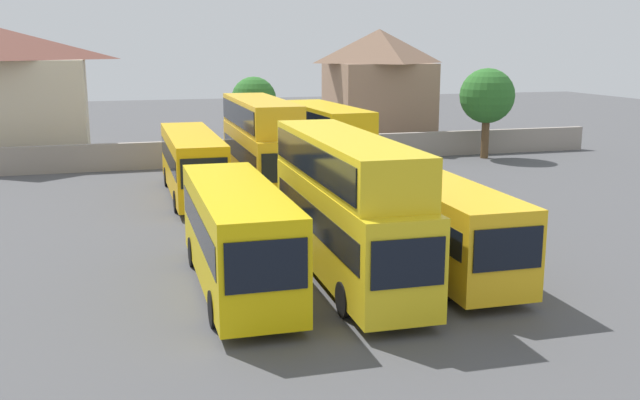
% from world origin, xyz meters
% --- Properties ---
extents(ground, '(140.00, 140.00, 0.00)m').
position_xyz_m(ground, '(0.00, 18.00, 0.00)').
color(ground, '#4C4C4F').
extents(depot_boundary_wall, '(56.00, 0.50, 1.80)m').
position_xyz_m(depot_boundary_wall, '(0.00, 25.53, 0.90)').
color(depot_boundary_wall, gray).
rests_on(depot_boundary_wall, ground).
extents(bus_1, '(2.78, 10.11, 3.56)m').
position_xyz_m(bus_1, '(-3.86, -0.32, 2.02)').
color(bus_1, '#E2BD0B').
rests_on(bus_1, ground).
extents(bus_2, '(2.75, 11.82, 5.07)m').
position_xyz_m(bus_2, '(0.04, -0.00, 2.85)').
color(bus_2, yellow).
rests_on(bus_2, ground).
extents(bus_3, '(2.81, 10.29, 3.28)m').
position_xyz_m(bus_3, '(3.59, -0.04, 1.88)').
color(bus_3, yellow).
rests_on(bus_3, ground).
extents(bus_4, '(2.70, 11.54, 3.49)m').
position_xyz_m(bus_4, '(-3.57, 15.53, 1.99)').
color(bus_4, '#F2B00F').
rests_on(bus_4, ground).
extents(bus_5, '(2.75, 11.50, 5.20)m').
position_xyz_m(bus_5, '(0.32, 15.85, 2.92)').
color(bus_5, gold).
rests_on(bus_5, ground).
extents(bus_6, '(3.01, 10.29, 4.76)m').
position_xyz_m(bus_6, '(4.05, 15.71, 2.69)').
color(bus_6, yellow).
rests_on(bus_6, ground).
extents(house_terrace_left, '(11.34, 8.25, 9.27)m').
position_xyz_m(house_terrace_left, '(-14.64, 32.23, 4.72)').
color(house_terrace_left, beige).
rests_on(house_terrace_left, ground).
extents(house_terrace_centre, '(7.98, 7.53, 9.37)m').
position_xyz_m(house_terrace_centre, '(13.62, 32.67, 4.78)').
color(house_terrace_centre, '#9E7A60').
rests_on(house_terrace_centre, ground).
extents(tree_left_of_lot, '(3.94, 3.94, 6.50)m').
position_xyz_m(tree_left_of_lot, '(18.50, 23.53, 4.49)').
color(tree_left_of_lot, brown).
rests_on(tree_left_of_lot, ground).
extents(tree_behind_wall, '(3.22, 3.22, 5.91)m').
position_xyz_m(tree_behind_wall, '(2.33, 28.03, 4.22)').
color(tree_behind_wall, brown).
rests_on(tree_behind_wall, ground).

